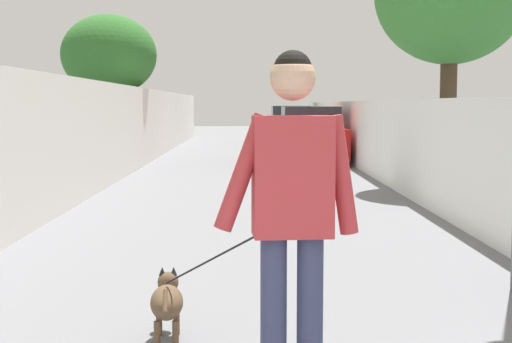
{
  "coord_description": "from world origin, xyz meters",
  "views": [
    {
      "loc": [
        -1.01,
        0.01,
        1.59
      ],
      "look_at": [
        5.55,
        -0.06,
        1.0
      ],
      "focal_mm": 52.11,
      "sensor_mm": 36.0,
      "label": 1
    }
  ],
  "objects_px": {
    "car_near": "(310,136)",
    "car_far": "(291,126)",
    "tree_left_near": "(109,56)",
    "person_skateboarder": "(292,202)",
    "dog": "(167,300)"
  },
  "relations": [
    {
      "from": "tree_left_near",
      "to": "car_far",
      "type": "relative_size",
      "value": 1.03
    },
    {
      "from": "person_skateboarder",
      "to": "car_near",
      "type": "xyz_separation_m",
      "value": [
        17.16,
        -1.51,
        -0.41
      ]
    },
    {
      "from": "car_near",
      "to": "car_far",
      "type": "relative_size",
      "value": 1.13
    },
    {
      "from": "car_near",
      "to": "tree_left_near",
      "type": "bearing_deg",
      "value": 97.4
    },
    {
      "from": "tree_left_near",
      "to": "dog",
      "type": "relative_size",
      "value": 2.36
    },
    {
      "from": "tree_left_near",
      "to": "car_near",
      "type": "relative_size",
      "value": 0.91
    },
    {
      "from": "dog",
      "to": "car_near",
      "type": "xyz_separation_m",
      "value": [
        15.8,
        -2.27,
        0.44
      ]
    },
    {
      "from": "person_skateboarder",
      "to": "car_far",
      "type": "relative_size",
      "value": 0.46
    },
    {
      "from": "dog",
      "to": "car_far",
      "type": "height_order",
      "value": "car_far"
    },
    {
      "from": "tree_left_near",
      "to": "person_skateboarder",
      "type": "height_order",
      "value": "tree_left_near"
    },
    {
      "from": "dog",
      "to": "car_far",
      "type": "distance_m",
      "value": 25.21
    },
    {
      "from": "person_skateboarder",
      "to": "tree_left_near",
      "type": "bearing_deg",
      "value": 13.42
    },
    {
      "from": "tree_left_near",
      "to": "car_far",
      "type": "bearing_deg",
      "value": -28.47
    },
    {
      "from": "tree_left_near",
      "to": "dog",
      "type": "distance_m",
      "value": 15.64
    },
    {
      "from": "tree_left_near",
      "to": "car_far",
      "type": "xyz_separation_m",
      "value": [
        10.02,
        -5.43,
        -2.18
      ]
    }
  ]
}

